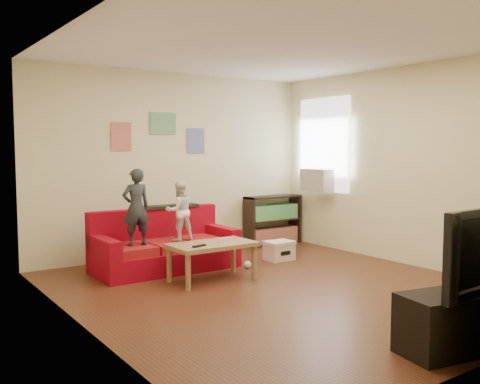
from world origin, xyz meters
TOP-DOWN VIEW (x-y plane):
  - room_shell at (0.00, 0.00)m, footprint 4.52×5.02m
  - sofa at (-0.63, 1.66)m, footprint 1.85×0.85m
  - child_a at (-1.08, 1.50)m, footprint 0.36×0.24m
  - child_b at (-0.48, 1.50)m, footprint 0.39×0.31m
  - coffee_table at (-0.43, 0.77)m, footprint 1.02×0.56m
  - remote at (-0.68, 0.65)m, footprint 0.19×0.09m
  - game_controller at (-0.23, 0.82)m, footprint 0.16×0.09m
  - bookshelf at (1.70, 2.30)m, footprint 1.00×0.30m
  - window at (2.22, 1.65)m, footprint 0.04×1.08m
  - ac_unit at (2.10, 1.65)m, footprint 0.28×0.55m
  - artwork_left at (-0.85, 2.48)m, footprint 0.30×0.01m
  - artwork_center at (-0.20, 2.48)m, footprint 0.42×0.01m
  - artwork_right at (0.35, 2.48)m, footprint 0.30×0.01m
  - file_box at (0.97, 1.23)m, footprint 0.40×0.30m
  - tv_stand at (0.13, -2.25)m, footprint 1.32×0.66m
  - television at (0.13, -2.25)m, footprint 1.17×0.20m
  - tissue at (0.30, 1.06)m, footprint 0.12×0.12m

SIDE VIEW (x-z plane):
  - tissue at x=0.30m, z-range 0.00..0.10m
  - file_box at x=0.97m, z-range 0.00..0.28m
  - tv_stand at x=0.13m, z-range 0.00..0.47m
  - sofa at x=-0.63m, z-range -0.13..0.68m
  - bookshelf at x=1.70m, z-range -0.04..0.76m
  - coffee_table at x=-0.43m, z-range 0.16..0.62m
  - remote at x=-0.68m, z-range 0.46..0.48m
  - game_controller at x=-0.23m, z-range 0.46..0.49m
  - child_b at x=-0.48m, z-range 0.39..1.17m
  - television at x=0.13m, z-range 0.47..1.14m
  - child_a at x=-1.08m, z-range 0.39..1.34m
  - ac_unit at x=2.10m, z-range 0.91..1.26m
  - room_shell at x=0.00m, z-range -0.01..2.71m
  - window at x=2.22m, z-range 0.90..2.38m
  - artwork_right at x=0.35m, z-range 1.51..1.89m
  - artwork_left at x=-0.85m, z-range 1.55..1.95m
  - artwork_center at x=-0.20m, z-range 1.79..2.11m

